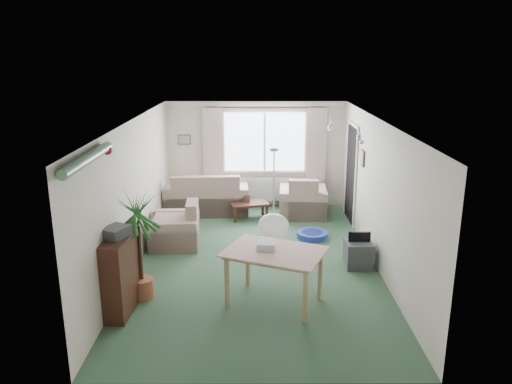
{
  "coord_description": "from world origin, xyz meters",
  "views": [
    {
      "loc": [
        -0.02,
        -7.86,
        3.45
      ],
      "look_at": [
        0.0,
        0.3,
        1.15
      ],
      "focal_mm": 35.0,
      "sensor_mm": 36.0,
      "label": 1
    }
  ],
  "objects_px": {
    "houseplant": "(140,246)",
    "tv_cube": "(358,254)",
    "armchair_left": "(174,224)",
    "pet_bed": "(312,235)",
    "sofa": "(206,192)",
    "armchair_corner": "(303,196)",
    "bookshelf": "(121,274)",
    "dining_table": "(274,278)",
    "coffee_table": "(249,211)"
  },
  "relations": [
    {
      "from": "dining_table",
      "to": "coffee_table",
      "type": "bearing_deg",
      "value": 96.04
    },
    {
      "from": "dining_table",
      "to": "armchair_corner",
      "type": "bearing_deg",
      "value": 78.97
    },
    {
      "from": "armchair_left",
      "to": "pet_bed",
      "type": "xyz_separation_m",
      "value": [
        2.58,
        0.35,
        -0.35
      ]
    },
    {
      "from": "dining_table",
      "to": "tv_cube",
      "type": "height_order",
      "value": "dining_table"
    },
    {
      "from": "houseplant",
      "to": "dining_table",
      "type": "xyz_separation_m",
      "value": [
        1.9,
        -0.15,
        -0.42
      ]
    },
    {
      "from": "armchair_left",
      "to": "dining_table",
      "type": "xyz_separation_m",
      "value": [
        1.75,
        -2.21,
        -0.03
      ]
    },
    {
      "from": "houseplant",
      "to": "dining_table",
      "type": "height_order",
      "value": "houseplant"
    },
    {
      "from": "armchair_left",
      "to": "dining_table",
      "type": "height_order",
      "value": "armchair_left"
    },
    {
      "from": "bookshelf",
      "to": "houseplant",
      "type": "relative_size",
      "value": 0.67
    },
    {
      "from": "coffee_table",
      "to": "pet_bed",
      "type": "height_order",
      "value": "coffee_table"
    },
    {
      "from": "armchair_left",
      "to": "coffee_table",
      "type": "height_order",
      "value": "armchair_left"
    },
    {
      "from": "armchair_corner",
      "to": "armchair_left",
      "type": "distance_m",
      "value": 3.06
    },
    {
      "from": "armchair_left",
      "to": "pet_bed",
      "type": "distance_m",
      "value": 2.63
    },
    {
      "from": "sofa",
      "to": "coffee_table",
      "type": "distance_m",
      "value": 1.1
    },
    {
      "from": "bookshelf",
      "to": "houseplant",
      "type": "height_order",
      "value": "houseplant"
    },
    {
      "from": "coffee_table",
      "to": "pet_bed",
      "type": "bearing_deg",
      "value": -43.4
    },
    {
      "from": "bookshelf",
      "to": "pet_bed",
      "type": "height_order",
      "value": "bookshelf"
    },
    {
      "from": "bookshelf",
      "to": "tv_cube",
      "type": "bearing_deg",
      "value": 26.25
    },
    {
      "from": "tv_cube",
      "to": "dining_table",
      "type": "bearing_deg",
      "value": -138.8
    },
    {
      "from": "dining_table",
      "to": "armchair_left",
      "type": "bearing_deg",
      "value": 128.42
    },
    {
      "from": "armchair_corner",
      "to": "bookshelf",
      "type": "distance_m",
      "value": 5.05
    },
    {
      "from": "sofa",
      "to": "armchair_left",
      "type": "relative_size",
      "value": 1.98
    },
    {
      "from": "armchair_left",
      "to": "coffee_table",
      "type": "xyz_separation_m",
      "value": [
        1.36,
        1.51,
        -0.23
      ]
    },
    {
      "from": "sofa",
      "to": "armchair_left",
      "type": "bearing_deg",
      "value": 74.86
    },
    {
      "from": "bookshelf",
      "to": "pet_bed",
      "type": "bearing_deg",
      "value": 47.21
    },
    {
      "from": "pet_bed",
      "to": "armchair_corner",
      "type": "bearing_deg",
      "value": 92.56
    },
    {
      "from": "sofa",
      "to": "armchair_left",
      "type": "xyz_separation_m",
      "value": [
        -0.41,
        -1.97,
        -0.04
      ]
    },
    {
      "from": "armchair_corner",
      "to": "houseplant",
      "type": "distance_m",
      "value": 4.66
    },
    {
      "from": "dining_table",
      "to": "tv_cube",
      "type": "distance_m",
      "value": 1.92
    },
    {
      "from": "houseplant",
      "to": "tv_cube",
      "type": "distance_m",
      "value": 3.58
    },
    {
      "from": "armchair_corner",
      "to": "dining_table",
      "type": "xyz_separation_m",
      "value": [
        -0.77,
        -3.95,
        -0.06
      ]
    },
    {
      "from": "armchair_left",
      "to": "houseplant",
      "type": "xyz_separation_m",
      "value": [
        -0.15,
        -2.06,
        0.39
      ]
    },
    {
      "from": "armchair_left",
      "to": "bookshelf",
      "type": "height_order",
      "value": "bookshelf"
    },
    {
      "from": "armchair_left",
      "to": "sofa",
      "type": "bearing_deg",
      "value": 165.25
    },
    {
      "from": "sofa",
      "to": "bookshelf",
      "type": "relative_size",
      "value": 1.68
    },
    {
      "from": "coffee_table",
      "to": "tv_cube",
      "type": "bearing_deg",
      "value": -53.23
    },
    {
      "from": "dining_table",
      "to": "sofa",
      "type": "bearing_deg",
      "value": 107.84
    },
    {
      "from": "sofa",
      "to": "bookshelf",
      "type": "xyz_separation_m",
      "value": [
        -0.75,
        -4.4,
        0.09
      ]
    },
    {
      "from": "bookshelf",
      "to": "tv_cube",
      "type": "relative_size",
      "value": 2.26
    },
    {
      "from": "coffee_table",
      "to": "houseplant",
      "type": "relative_size",
      "value": 0.49
    },
    {
      "from": "coffee_table",
      "to": "dining_table",
      "type": "relative_size",
      "value": 0.64
    },
    {
      "from": "bookshelf",
      "to": "houseplant",
      "type": "distance_m",
      "value": 0.49
    },
    {
      "from": "sofa",
      "to": "dining_table",
      "type": "distance_m",
      "value": 4.39
    },
    {
      "from": "armchair_left",
      "to": "pet_bed",
      "type": "height_order",
      "value": "armchair_left"
    },
    {
      "from": "armchair_corner",
      "to": "coffee_table",
      "type": "relative_size",
      "value": 1.26
    },
    {
      "from": "sofa",
      "to": "coffee_table",
      "type": "height_order",
      "value": "sofa"
    },
    {
      "from": "armchair_corner",
      "to": "bookshelf",
      "type": "bearing_deg",
      "value": 59.27
    },
    {
      "from": "bookshelf",
      "to": "coffee_table",
      "type": "bearing_deg",
      "value": 70.36
    },
    {
      "from": "dining_table",
      "to": "pet_bed",
      "type": "bearing_deg",
      "value": 72.0
    },
    {
      "from": "sofa",
      "to": "tv_cube",
      "type": "distance_m",
      "value": 4.05
    }
  ]
}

